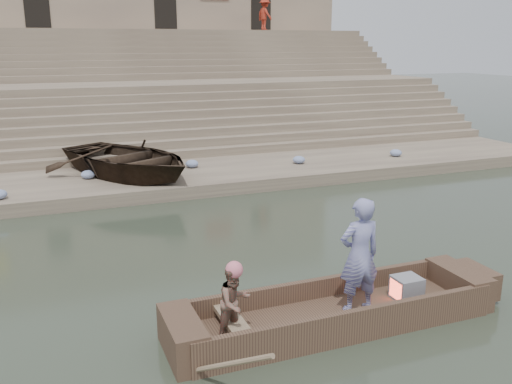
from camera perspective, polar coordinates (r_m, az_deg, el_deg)
ground at (r=10.77m, az=-6.05°, el=-9.78°), size 120.00×120.00×0.00m
lower_landing at (r=18.14m, az=-12.92°, el=0.96°), size 32.00×4.00×0.40m
mid_landing at (r=25.26m, az=-15.78°, el=7.47°), size 32.00×3.00×2.80m
upper_landing at (r=32.10m, az=-17.32°, el=11.03°), size 32.00×3.00×5.20m
ghat_steps at (r=26.89m, az=-16.23°, el=8.73°), size 32.00×11.00×5.20m
building_wall at (r=36.04m, az=-18.25°, el=16.12°), size 32.00×5.07×11.20m
main_rowboat at (r=9.47m, az=8.00°, el=-12.78°), size 5.00×1.30×0.22m
rowboat_trim at (r=9.47m, az=9.18°, el=-11.50°), size 6.04×2.63×1.83m
standing_man at (r=9.17m, az=10.59°, el=-6.44°), size 0.72×0.49×1.94m
rowing_man at (r=8.36m, az=-2.22°, el=-11.29°), size 0.68×0.61×1.16m
television at (r=10.05m, az=15.19°, el=-9.51°), size 0.46×0.42×0.40m
beached_rowboat at (r=18.07m, az=-13.05°, el=3.35°), size 5.86×6.50×1.11m
pedestrian at (r=33.61m, az=0.91°, el=17.79°), size 0.91×1.27×1.77m
cloth_bundles at (r=18.36m, az=-4.81°, el=2.53°), size 13.97×2.33×0.26m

